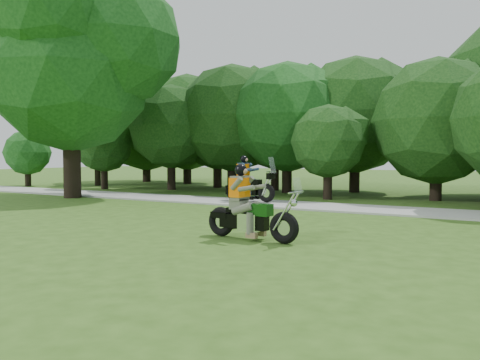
% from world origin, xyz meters
% --- Properties ---
extents(ground, '(100.00, 100.00, 0.00)m').
position_xyz_m(ground, '(0.00, 0.00, 0.00)').
color(ground, '#305418').
rests_on(ground, ground).
extents(walkway, '(60.00, 2.20, 0.06)m').
position_xyz_m(walkway, '(0.00, 8.00, 0.03)').
color(walkway, '#A2A29C').
rests_on(walkway, ground).
extents(tree_line, '(40.30, 12.19, 7.69)m').
position_xyz_m(tree_line, '(1.54, 14.50, 3.55)').
color(tree_line, black).
rests_on(tree_line, ground).
extents(big_tree_west, '(8.64, 6.56, 9.96)m').
position_xyz_m(big_tree_west, '(-10.54, 6.85, 5.76)').
color(big_tree_west, black).
rests_on(big_tree_west, ground).
extents(chopper_motorcycle, '(2.15, 0.63, 1.53)m').
position_xyz_m(chopper_motorcycle, '(0.10, 1.71, 0.57)').
color(chopper_motorcycle, black).
rests_on(chopper_motorcycle, ground).
extents(touring_motorcycle, '(2.16, 0.85, 1.65)m').
position_xyz_m(touring_motorcycle, '(-3.43, 8.18, 0.66)').
color(touring_motorcycle, black).
rests_on(touring_motorcycle, walkway).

